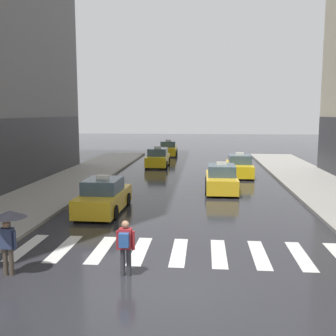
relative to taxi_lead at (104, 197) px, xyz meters
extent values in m
plane|color=#26262B|center=(3.94, -8.19, -0.72)|extent=(160.00, 160.00, 0.00)
cube|color=silver|center=(-1.46, -5.19, -0.72)|extent=(0.50, 2.80, 0.01)
cube|color=silver|center=(-0.11, -5.19, -0.72)|extent=(0.50, 2.80, 0.01)
cube|color=silver|center=(1.24, -5.19, -0.72)|extent=(0.50, 2.80, 0.01)
cube|color=silver|center=(2.59, -5.19, -0.72)|extent=(0.50, 2.80, 0.01)
cube|color=silver|center=(3.94, -5.19, -0.72)|extent=(0.50, 2.80, 0.01)
cube|color=silver|center=(5.29, -5.19, -0.72)|extent=(0.50, 2.80, 0.01)
cube|color=silver|center=(6.64, -5.19, -0.72)|extent=(0.50, 2.80, 0.01)
cube|color=silver|center=(7.99, -5.19, -0.72)|extent=(0.50, 2.80, 0.01)
cube|color=gold|center=(0.00, 0.02, -0.16)|extent=(1.89, 4.54, 0.84)
cube|color=#384C5B|center=(0.00, -0.08, 0.58)|extent=(1.64, 2.13, 0.64)
cube|color=silver|center=(0.00, -0.08, 0.99)|extent=(0.60, 0.25, 0.18)
cylinder|color=black|center=(-0.83, 1.39, -0.39)|extent=(0.23, 0.66, 0.66)
cylinder|color=black|center=(0.88, 1.36, -0.39)|extent=(0.23, 0.66, 0.66)
cylinder|color=black|center=(-0.88, -1.31, -0.39)|extent=(0.23, 0.66, 0.66)
cylinder|color=black|center=(0.83, -1.34, -0.39)|extent=(0.23, 0.66, 0.66)
cube|color=#F2EAB2|center=(-0.58, 2.30, -0.12)|extent=(0.20, 0.04, 0.14)
cube|color=#F2EAB2|center=(0.68, 2.28, -0.12)|extent=(0.20, 0.04, 0.14)
cube|color=gold|center=(5.81, 5.65, -0.16)|extent=(1.80, 4.50, 0.84)
cube|color=#384C5B|center=(5.81, 5.55, 0.58)|extent=(1.60, 2.10, 0.64)
cube|color=silver|center=(5.81, 5.55, 0.99)|extent=(0.60, 0.24, 0.18)
cylinder|color=black|center=(4.96, 7.00, -0.39)|extent=(0.22, 0.66, 0.66)
cylinder|color=black|center=(6.67, 7.00, -0.39)|extent=(0.22, 0.66, 0.66)
cylinder|color=black|center=(4.96, 4.30, -0.39)|extent=(0.22, 0.66, 0.66)
cylinder|color=black|center=(6.67, 4.30, -0.39)|extent=(0.22, 0.66, 0.66)
cube|color=#F2EAB2|center=(5.19, 7.92, -0.12)|extent=(0.20, 0.04, 0.14)
cube|color=#F2EAB2|center=(6.45, 7.92, -0.12)|extent=(0.20, 0.04, 0.14)
cube|color=yellow|center=(7.41, 11.60, -0.16)|extent=(1.84, 4.52, 0.84)
cube|color=#384C5B|center=(7.41, 11.50, 0.58)|extent=(1.62, 2.11, 0.64)
cube|color=silver|center=(7.41, 11.50, 0.99)|extent=(0.60, 0.25, 0.18)
cylinder|color=black|center=(6.57, 12.96, -0.39)|extent=(0.23, 0.66, 0.66)
cylinder|color=black|center=(8.28, 12.95, -0.39)|extent=(0.23, 0.66, 0.66)
cylinder|color=black|center=(6.54, 10.26, -0.39)|extent=(0.23, 0.66, 0.66)
cylinder|color=black|center=(8.25, 10.25, -0.39)|extent=(0.23, 0.66, 0.66)
cube|color=#F2EAB2|center=(6.80, 13.88, -0.12)|extent=(0.20, 0.04, 0.14)
cube|color=#F2EAB2|center=(8.06, 13.87, -0.12)|extent=(0.20, 0.04, 0.14)
cube|color=yellow|center=(0.67, 16.55, -0.16)|extent=(1.85, 4.52, 0.84)
cube|color=#384C5B|center=(0.67, 16.45, 0.58)|extent=(1.62, 2.12, 0.64)
cube|color=silver|center=(0.67, 16.45, 0.99)|extent=(0.60, 0.25, 0.18)
cylinder|color=black|center=(-0.20, 17.89, -0.39)|extent=(0.23, 0.66, 0.66)
cylinder|color=black|center=(1.51, 17.91, -0.39)|extent=(0.23, 0.66, 0.66)
cylinder|color=black|center=(-0.17, 15.19, -0.39)|extent=(0.23, 0.66, 0.66)
cylinder|color=black|center=(1.54, 15.21, -0.39)|extent=(0.23, 0.66, 0.66)
cube|color=#F2EAB2|center=(0.02, 18.81, -0.12)|extent=(0.20, 0.04, 0.14)
cube|color=#F2EAB2|center=(1.28, 18.82, -0.12)|extent=(0.20, 0.04, 0.14)
cube|color=yellow|center=(0.79, 25.60, -0.16)|extent=(1.94, 4.55, 0.84)
cube|color=#384C5B|center=(0.79, 25.50, 0.58)|extent=(1.67, 2.15, 0.64)
cube|color=silver|center=(0.79, 25.50, 0.99)|extent=(0.61, 0.26, 0.18)
cylinder|color=black|center=(-0.11, 26.92, -0.39)|extent=(0.24, 0.67, 0.66)
cylinder|color=black|center=(1.60, 26.97, -0.39)|extent=(0.24, 0.67, 0.66)
cylinder|color=black|center=(-0.02, 24.22, -0.39)|extent=(0.24, 0.67, 0.66)
cylinder|color=black|center=(1.69, 24.28, -0.39)|extent=(0.24, 0.67, 0.66)
cube|color=#F2EAB2|center=(0.09, 27.85, -0.12)|extent=(0.20, 0.05, 0.14)
cube|color=#F2EAB2|center=(1.35, 27.89, -0.12)|extent=(0.20, 0.05, 0.14)
cylinder|color=#473D33|center=(-0.99, -7.59, -0.31)|extent=(0.14, 0.14, 0.82)
cylinder|color=#473D33|center=(-0.81, -7.59, -0.31)|extent=(0.14, 0.14, 0.82)
cube|color=#2D3856|center=(-0.90, -7.59, 0.40)|extent=(0.36, 0.24, 0.60)
sphere|color=#9E7051|center=(-0.90, -7.59, 0.82)|extent=(0.22, 0.22, 0.22)
cylinder|color=#2D3856|center=(-0.67, -7.59, 0.35)|extent=(0.09, 0.09, 0.55)
cylinder|color=#4C4C4C|center=(-0.78, -7.59, 0.70)|extent=(0.02, 0.02, 1.00)
cone|color=black|center=(-0.78, -7.59, 1.12)|extent=(0.96, 0.96, 0.20)
cylinder|color=#333338|center=(2.43, -7.31, -0.31)|extent=(0.14, 0.14, 0.82)
cylinder|color=#333338|center=(2.61, -7.31, -0.31)|extent=(0.14, 0.14, 0.82)
cube|color=maroon|center=(2.52, -7.31, 0.40)|extent=(0.36, 0.24, 0.60)
sphere|color=#9E7051|center=(2.52, -7.31, 0.82)|extent=(0.22, 0.22, 0.22)
cylinder|color=maroon|center=(2.29, -7.31, 0.35)|extent=(0.09, 0.09, 0.55)
cylinder|color=maroon|center=(2.75, -7.31, 0.35)|extent=(0.09, 0.09, 0.55)
cube|color=#264C8C|center=(2.52, -7.53, 0.42)|extent=(0.28, 0.18, 0.40)
camera|label=1|loc=(4.75, -18.16, 3.99)|focal=42.29mm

